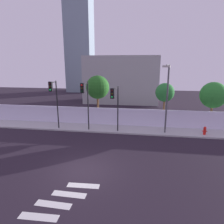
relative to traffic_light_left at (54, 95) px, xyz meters
The scene contains 14 objects.
ground_plane 9.30m from the traffic_light_left, 54.97° to the right, with size 80.00×80.00×0.00m, color black.
sidewalk 6.18m from the traffic_light_left, 13.64° to the left, with size 36.00×2.40×0.15m, color #AEAEAE.
perimeter_wall 6.08m from the traffic_light_left, 26.81° to the left, with size 36.00×0.18×1.80m, color silver.
crosswalk_marking 12.25m from the traffic_light_left, 65.92° to the right, with size 3.10×4.77×0.01m.
traffic_light_left is the anchor object (origin of this frame).
traffic_light_center 5.99m from the traffic_light_left, ahead, with size 0.54×1.80×4.35m.
traffic_light_right 3.13m from the traffic_light_left, ahead, with size 0.40×1.44×4.72m.
street_lamp_curbside 10.62m from the traffic_light_left, ahead, with size 0.85×2.24×6.35m.
fire_hydrant 14.58m from the traffic_light_left, ahead, with size 0.44×0.26×0.77m.
roadside_tree_leftmost 5.16m from the traffic_light_left, 47.84° to the left, with size 2.60×2.60×5.29m.
roadside_tree_midleft 11.44m from the traffic_light_left, 19.51° to the left, with size 1.99×1.99×4.56m.
roadside_tree_midright 16.12m from the traffic_light_left, 13.71° to the left, with size 2.69×2.69×4.74m.
low_building_distant 17.17m from the traffic_light_left, 73.74° to the left, with size 12.24×6.00×7.76m, color #9A9A9A.
tower_on_skyline 31.78m from the traffic_light_left, 102.17° to the left, with size 5.75×5.00×32.65m, color gray.
Camera 1 is at (3.50, -11.04, 6.62)m, focal length 32.22 mm.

